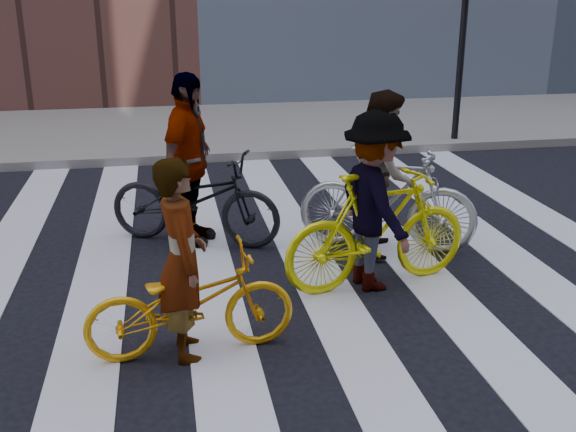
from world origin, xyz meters
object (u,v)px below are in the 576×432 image
object	(u,v)px
bike_yellow_right	(378,230)
rider_right	(374,202)
rider_left	(182,260)
bike_silver_mid	(387,199)
traffic_signal	(466,20)
bike_dark_rear	(194,199)
bike_yellow_left	(191,303)
rider_rear	(188,161)
rider_mid	(384,173)

from	to	relation	value
bike_yellow_right	rider_right	bearing A→B (deg)	79.55
rider_left	rider_right	xyz separation A→B (m)	(1.87, 0.97, 0.06)
bike_silver_mid	bike_yellow_right	xyz separation A→B (m)	(-0.40, -0.92, -0.01)
traffic_signal	bike_dark_rear	size ratio (longest dim) A/B	1.63
traffic_signal	bike_dark_rear	xyz separation A→B (m)	(-5.02, -4.05, -1.74)
bike_yellow_left	bike_yellow_right	xyz separation A→B (m)	(1.87, 0.97, 0.15)
bike_silver_mid	bike_yellow_right	size ratio (longest dim) A/B	1.01
bike_silver_mid	rider_left	bearing A→B (deg)	152.78
bike_yellow_right	bike_dark_rear	bearing A→B (deg)	37.60
rider_left	traffic_signal	bearing A→B (deg)	-43.27
rider_rear	rider_right	bearing A→B (deg)	-107.56
rider_right	traffic_signal	bearing A→B (deg)	-41.61
rider_right	bike_dark_rear	bearing A→B (deg)	36.75
bike_yellow_left	rider_mid	size ratio (longest dim) A/B	0.93
rider_left	rider_rear	bearing A→B (deg)	-8.52
bike_dark_rear	rider_rear	distance (m)	0.45
bike_yellow_left	traffic_signal	bearing A→B (deg)	-43.01
bike_dark_rear	rider_mid	distance (m)	2.18
traffic_signal	rider_mid	world-z (taller)	traffic_signal
bike_silver_mid	rider_mid	xyz separation A→B (m)	(-0.05, 0.00, 0.31)
rider_mid	rider_rear	xyz separation A→B (m)	(-2.11, 0.61, 0.08)
bike_yellow_left	bike_dark_rear	distance (m)	2.51
bike_yellow_right	rider_mid	distance (m)	1.03
bike_dark_rear	rider_right	world-z (taller)	rider_right
bike_silver_mid	rider_right	distance (m)	1.06
rider_left	bike_silver_mid	bearing A→B (deg)	-55.44
rider_mid	rider_right	xyz separation A→B (m)	(-0.40, -0.92, -0.02)
bike_yellow_left	rider_mid	world-z (taller)	rider_mid
bike_yellow_left	bike_dark_rear	bearing A→B (deg)	-8.52
bike_yellow_left	bike_silver_mid	distance (m)	2.97
rider_right	bike_silver_mid	bearing A→B (deg)	-36.74
bike_yellow_left	rider_rear	world-z (taller)	rider_rear
bike_silver_mid	rider_rear	distance (m)	2.27
bike_dark_rear	rider_right	distance (m)	2.28
bike_silver_mid	bike_yellow_right	bearing A→B (deg)	179.89
traffic_signal	bike_dark_rear	bearing A→B (deg)	-141.15
bike_silver_mid	rider_right	xyz separation A→B (m)	(-0.45, -0.92, 0.28)
bike_yellow_left	rider_rear	size ratio (longest dim) A/B	0.86
rider_mid	rider_rear	distance (m)	2.19
bike_silver_mid	rider_mid	size ratio (longest dim) A/B	1.10
rider_rear	bike_dark_rear	bearing A→B (deg)	-65.60
rider_mid	rider_right	distance (m)	1.01
bike_silver_mid	bike_dark_rear	bearing A→B (deg)	97.49
bike_yellow_left	rider_right	world-z (taller)	rider_right
bike_yellow_right	rider_left	size ratio (longest dim) A/B	1.19
rider_left	bike_dark_rear	bearing A→B (deg)	-9.66
rider_right	rider_rear	world-z (taller)	rider_rear
bike_dark_rear	rider_rear	world-z (taller)	rider_rear
bike_yellow_left	rider_right	bearing A→B (deg)	-66.45
traffic_signal	bike_dark_rear	distance (m)	6.68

